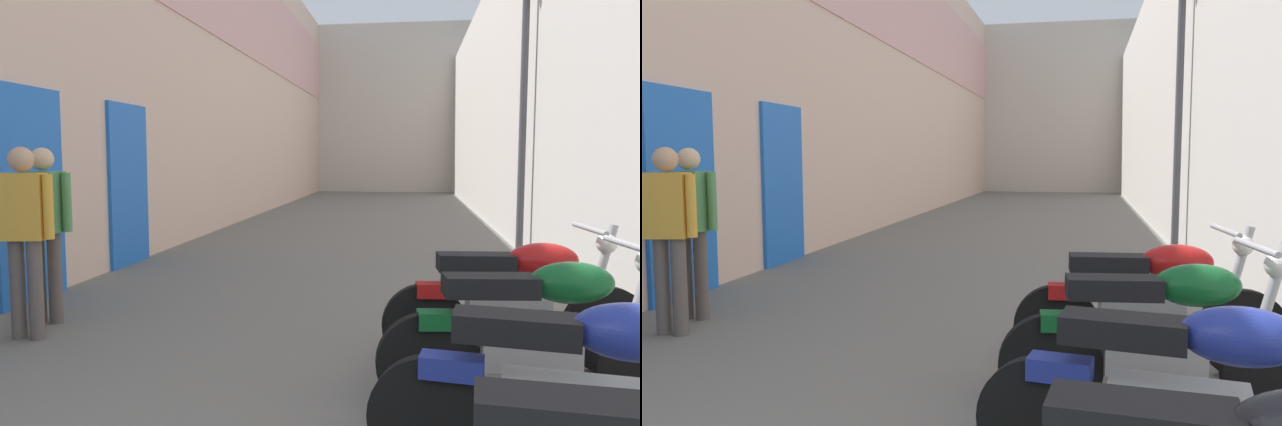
{
  "view_description": "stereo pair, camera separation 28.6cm",
  "coord_description": "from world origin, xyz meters",
  "views": [
    {
      "loc": [
        1.09,
        -0.15,
        1.5
      ],
      "look_at": [
        0.25,
        5.55,
        0.96
      ],
      "focal_mm": 34.49,
      "sensor_mm": 36.0,
      "label": 1
    },
    {
      "loc": [
        1.37,
        -0.1,
        1.5
      ],
      "look_at": [
        0.25,
        5.55,
        0.96
      ],
      "focal_mm": 34.49,
      "sensor_mm": 36.0,
      "label": 2
    }
  ],
  "objects": [
    {
      "name": "building_right",
      "position": [
        2.97,
        12.7,
        2.71
      ],
      "size": [
        0.45,
        25.41,
        5.41
      ],
      "color": "beige",
      "rests_on": "ground"
    },
    {
      "name": "street_lamp",
      "position": [
        2.53,
        8.81,
        2.73
      ],
      "size": [
        0.79,
        0.18,
        4.68
      ],
      "color": "#47474C",
      "rests_on": "ground"
    },
    {
      "name": "ground_plane",
      "position": [
        0.0,
        10.71,
        0.0
      ],
      "size": [
        41.41,
        41.41,
        0.0
      ],
      "primitive_type": "plane",
      "color": "#66635E"
    },
    {
      "name": "pedestrian_further_down",
      "position": [
        -2.13,
        4.86,
        0.92
      ],
      "size": [
        0.52,
        0.27,
        1.57
      ],
      "color": "#564C47",
      "rests_on": "ground"
    },
    {
      "name": "building_far_end",
      "position": [
        0.0,
        26.41,
        3.43
      ],
      "size": [
        8.54,
        2.0,
        6.87
      ],
      "primitive_type": "cube",
      "color": "beige",
      "rests_on": "ground"
    },
    {
      "name": "building_left",
      "position": [
        -2.96,
        12.64,
        3.46
      ],
      "size": [
        0.45,
        25.41,
        6.86
      ],
      "color": "beige",
      "rests_on": "ground"
    },
    {
      "name": "motorcycle_third",
      "position": [
        1.83,
        3.43,
        0.5
      ],
      "size": [
        1.85,
        0.58,
        1.04
      ],
      "color": "black",
      "rests_on": "ground"
    },
    {
      "name": "pedestrian_mid_alley",
      "position": [
        -2.0,
        4.38,
        0.92
      ],
      "size": [
        0.52,
        0.26,
        1.57
      ],
      "color": "#564C47",
      "rests_on": "ground"
    },
    {
      "name": "motorcycle_fourth",
      "position": [
        1.83,
        4.21,
        0.5
      ],
      "size": [
        1.85,
        0.58,
        1.04
      ],
      "color": "black",
      "rests_on": "ground"
    },
    {
      "name": "motorcycle_second",
      "position": [
        1.83,
        2.49,
        0.5
      ],
      "size": [
        1.84,
        0.58,
        1.04
      ],
      "color": "black",
      "rests_on": "ground"
    }
  ]
}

